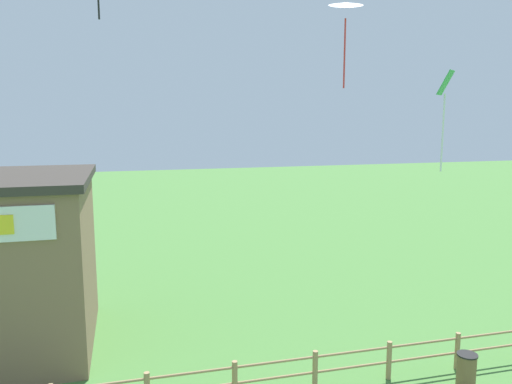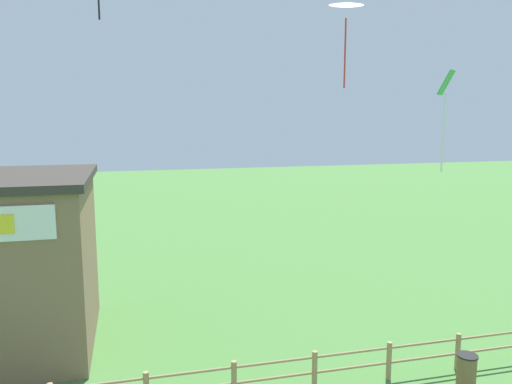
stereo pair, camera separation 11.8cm
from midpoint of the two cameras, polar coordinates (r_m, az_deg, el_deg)
wooden_fence at (r=13.57m, az=2.01°, el=-19.97°), size 15.18×0.14×1.07m
trash_bin at (r=14.92m, az=22.68°, el=-18.40°), size 0.53×0.53×0.98m
kite_white_delta at (r=15.46m, az=10.00°, el=20.12°), size 1.26×1.24×2.57m
kite_green_diamond at (r=14.79m, az=20.52°, el=9.45°), size 0.62×0.61×2.77m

